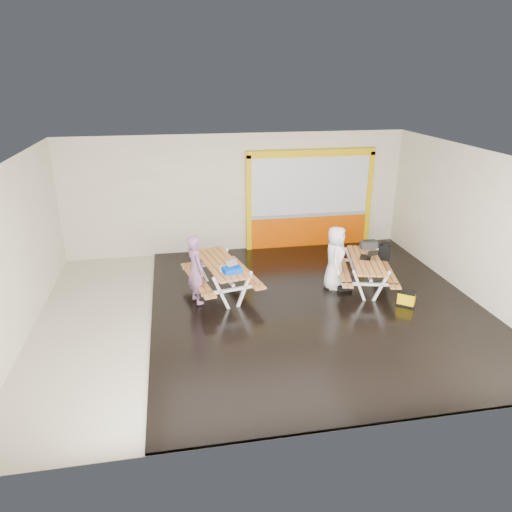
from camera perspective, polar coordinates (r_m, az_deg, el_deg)
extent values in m
cube|color=beige|center=(10.83, 0.86, -6.68)|extent=(10.00, 8.00, 0.01)
cube|color=white|center=(9.69, 0.98, 11.98)|extent=(10.00, 8.00, 0.01)
cube|color=beige|center=(13.91, -2.32, 7.49)|extent=(10.00, 0.01, 3.50)
cube|color=beige|center=(6.59, 7.80, -9.27)|extent=(10.00, 0.01, 3.50)
cube|color=beige|center=(10.43, -27.18, 0.26)|extent=(0.01, 8.00, 3.50)
cube|color=beige|center=(12.09, 24.91, 3.34)|extent=(0.01, 8.00, 3.50)
cube|color=black|center=(11.10, 7.24, -5.94)|extent=(7.50, 7.98, 0.05)
cube|color=#D34900|center=(14.65, 6.36, 3.00)|extent=(3.60, 0.12, 1.00)
cube|color=gray|center=(14.49, 6.44, 4.99)|extent=(3.60, 0.14, 0.10)
cube|color=silver|center=(14.27, 6.58, 8.50)|extent=(3.60, 0.08, 1.72)
cube|color=#ECB700|center=(13.95, -0.90, 6.27)|extent=(0.14, 0.16, 2.90)
cube|color=#ECB700|center=(15.01, 13.43, 6.77)|extent=(0.14, 0.16, 2.90)
cube|color=#ECB700|center=(14.07, 6.77, 12.30)|extent=(3.88, 0.16, 0.20)
cube|color=#BB7032|center=(11.17, -5.77, -1.11)|extent=(0.59, 2.13, 0.04)
cube|color=#BB7032|center=(11.21, -5.03, -1.00)|extent=(0.59, 2.13, 0.04)
cube|color=#BB7032|center=(11.25, -4.29, -0.88)|extent=(0.59, 2.13, 0.04)
cube|color=#BB7032|center=(11.30, -3.55, -0.77)|extent=(0.59, 2.13, 0.04)
cube|color=#BB7032|center=(11.34, -2.83, -0.66)|extent=(0.59, 2.13, 0.04)
cube|color=white|center=(10.62, -4.26, -4.56)|extent=(0.40, 0.15, 0.86)
cube|color=white|center=(10.79, -1.43, -4.07)|extent=(0.40, 0.15, 0.86)
cube|color=white|center=(10.68, -2.84, -4.08)|extent=(1.45, 0.37, 0.06)
cube|color=white|center=(10.56, -2.86, -2.71)|extent=(0.72, 0.22, 0.06)
cube|color=white|center=(12.05, -6.74, -1.39)|extent=(0.40, 0.15, 0.86)
cube|color=white|center=(12.20, -4.22, -1.01)|extent=(0.40, 0.15, 0.86)
cube|color=white|center=(12.10, -5.48, -0.99)|extent=(1.45, 0.37, 0.06)
cube|color=white|center=(12.00, -5.53, 0.25)|extent=(0.72, 0.22, 0.06)
cube|color=white|center=(11.33, -4.26, -1.89)|extent=(0.44, 1.74, 0.06)
cube|color=#BB7032|center=(11.21, -7.47, -2.90)|extent=(0.58, 2.13, 0.04)
cube|color=#BB7032|center=(11.24, -6.75, -2.79)|extent=(0.58, 2.13, 0.04)
cube|color=#BB7032|center=(11.53, -1.80, -1.99)|extent=(0.58, 2.13, 0.04)
cube|color=#BB7032|center=(11.58, -1.13, -1.88)|extent=(0.58, 2.13, 0.04)
cube|color=#BB7032|center=(11.84, 11.88, -0.47)|extent=(0.58, 1.95, 0.04)
cube|color=#BB7032|center=(11.86, 12.55, -0.48)|extent=(0.58, 1.95, 0.04)
cube|color=#BB7032|center=(11.89, 13.22, -0.49)|extent=(0.58, 1.95, 0.04)
cube|color=#BB7032|center=(11.91, 13.88, -0.51)|extent=(0.58, 1.95, 0.04)
cube|color=#BB7032|center=(11.94, 14.55, -0.52)|extent=(0.58, 1.95, 0.04)
cube|color=white|center=(11.30, 12.39, -3.54)|extent=(0.37, 0.14, 0.79)
cube|color=white|center=(11.39, 14.95, -3.57)|extent=(0.37, 0.14, 0.79)
cube|color=white|center=(11.33, 13.69, -3.35)|extent=(1.33, 0.38, 0.06)
cube|color=white|center=(11.22, 13.81, -2.16)|extent=(0.66, 0.21, 0.06)
cube|color=white|center=(12.66, 11.40, -0.68)|extent=(0.37, 0.14, 0.79)
cube|color=white|center=(12.75, 13.69, -0.72)|extent=(0.37, 0.14, 0.79)
cube|color=white|center=(12.69, 12.56, -0.51)|extent=(1.33, 0.38, 0.06)
cube|color=white|center=(12.60, 12.66, 0.57)|extent=(0.66, 0.21, 0.06)
cube|color=white|center=(11.96, 13.14, -1.37)|extent=(0.44, 1.59, 0.06)
cube|color=#BB7032|center=(11.91, 10.20, -1.76)|extent=(0.58, 1.95, 0.04)
cube|color=#BB7032|center=(11.92, 10.84, -1.77)|extent=(0.58, 1.95, 0.04)
cube|color=#BB7032|center=(12.09, 15.33, -1.84)|extent=(0.58, 1.95, 0.04)
cube|color=#BB7032|center=(12.12, 15.95, -1.85)|extent=(0.58, 1.95, 0.04)
imported|color=#7F537A|center=(10.81, -7.31, -1.61)|extent=(0.57, 0.69, 1.63)
imported|color=white|center=(11.71, 9.59, -0.24)|extent=(0.76, 0.92, 1.61)
cube|color=silver|center=(10.86, -3.82, -1.54)|extent=(0.27, 0.38, 0.02)
cube|color=silver|center=(10.82, -2.97, -0.85)|extent=(0.25, 0.38, 0.07)
cube|color=silver|center=(10.82, -3.01, -0.85)|extent=(0.21, 0.33, 0.06)
cube|color=black|center=(11.98, 13.13, -0.16)|extent=(0.41, 0.45, 0.02)
cube|color=black|center=(11.93, 13.96, 0.34)|extent=(0.39, 0.44, 0.07)
cube|color=silver|center=(11.93, 13.93, 0.34)|extent=(0.34, 0.38, 0.06)
cube|color=#003BCF|center=(10.66, -2.93, -1.67)|extent=(0.46, 0.38, 0.12)
cube|color=black|center=(12.62, 13.49, 1.33)|extent=(0.44, 0.25, 0.19)
cylinder|color=black|center=(12.57, 13.54, 1.91)|extent=(0.32, 0.05, 0.03)
cube|color=black|center=(12.74, 15.32, 0.38)|extent=(0.36, 0.33, 0.43)
cylinder|color=black|center=(12.66, 15.43, 1.37)|extent=(0.27, 0.27, 0.11)
cube|color=black|center=(11.91, 10.56, -3.66)|extent=(0.39, 0.31, 0.14)
cube|color=black|center=(11.51, 17.69, -5.57)|extent=(0.47, 0.44, 0.04)
cube|color=#E0B300|center=(11.44, 17.77, -4.91)|extent=(0.44, 0.42, 0.30)
cube|color=black|center=(11.38, 17.86, -4.19)|extent=(0.47, 0.44, 0.03)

